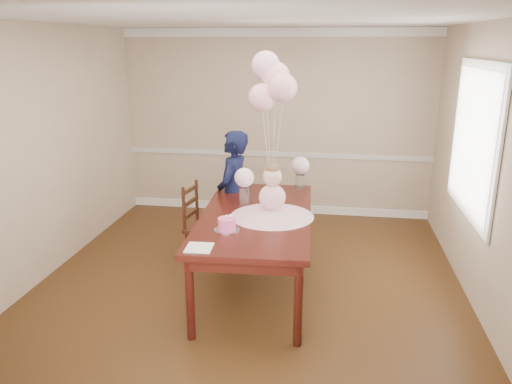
% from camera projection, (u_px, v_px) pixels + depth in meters
% --- Properties ---
extents(floor, '(4.50, 5.00, 0.00)m').
position_uv_depth(floor, '(248.00, 286.00, 5.31)').
color(floor, '#341E0D').
rests_on(floor, ground).
extents(ceiling, '(4.50, 5.00, 0.02)m').
position_uv_depth(ceiling, '(247.00, 19.00, 4.53)').
color(ceiling, white).
rests_on(ceiling, wall_back).
extents(wall_back, '(4.50, 0.02, 2.70)m').
position_uv_depth(wall_back, '(277.00, 124.00, 7.29)').
color(wall_back, tan).
rests_on(wall_back, floor).
extents(wall_front, '(4.50, 0.02, 2.70)m').
position_uv_depth(wall_front, '(165.00, 275.00, 2.55)').
color(wall_front, tan).
rests_on(wall_front, floor).
extents(wall_left, '(0.02, 5.00, 2.70)m').
position_uv_depth(wall_left, '(37.00, 156.00, 5.25)').
color(wall_left, tan).
rests_on(wall_left, floor).
extents(wall_right, '(0.02, 5.00, 2.70)m').
position_uv_depth(wall_right, '(488.00, 172.00, 4.59)').
color(wall_right, tan).
rests_on(wall_right, floor).
extents(chair_rail_trim, '(4.50, 0.02, 0.07)m').
position_uv_depth(chair_rail_trim, '(276.00, 154.00, 7.41)').
color(chair_rail_trim, silver).
rests_on(chair_rail_trim, wall_back).
extents(crown_molding, '(4.50, 0.02, 0.12)m').
position_uv_depth(crown_molding, '(278.00, 32.00, 6.91)').
color(crown_molding, white).
rests_on(crown_molding, wall_back).
extents(baseboard_trim, '(4.50, 0.02, 0.12)m').
position_uv_depth(baseboard_trim, '(275.00, 208.00, 7.65)').
color(baseboard_trim, white).
rests_on(baseboard_trim, floor).
extents(window_frame, '(0.02, 1.66, 1.56)m').
position_uv_depth(window_frame, '(474.00, 140.00, 5.01)').
color(window_frame, white).
rests_on(window_frame, wall_right).
extents(window_blinds, '(0.01, 1.50, 1.40)m').
position_uv_depth(window_blinds, '(472.00, 140.00, 5.01)').
color(window_blinds, white).
rests_on(window_blinds, wall_right).
extents(dining_table_top, '(1.20, 2.25, 0.06)m').
position_uv_depth(dining_table_top, '(256.00, 216.00, 5.07)').
color(dining_table_top, black).
rests_on(dining_table_top, table_leg_fl).
extents(table_apron, '(1.09, 2.14, 0.11)m').
position_uv_depth(table_apron, '(256.00, 224.00, 5.09)').
color(table_apron, black).
rests_on(table_apron, table_leg_fl).
extents(table_leg_fl, '(0.08, 0.08, 0.77)m').
position_uv_depth(table_leg_fl, '(190.00, 299.00, 4.27)').
color(table_leg_fl, black).
rests_on(table_leg_fl, floor).
extents(table_leg_fr, '(0.08, 0.08, 0.77)m').
position_uv_depth(table_leg_fr, '(298.00, 305.00, 4.17)').
color(table_leg_fr, black).
rests_on(table_leg_fr, floor).
extents(table_leg_bl, '(0.08, 0.08, 0.77)m').
position_uv_depth(table_leg_bl, '(228.00, 219.00, 6.20)').
color(table_leg_bl, black).
rests_on(table_leg_bl, floor).
extents(table_leg_br, '(0.08, 0.08, 0.77)m').
position_uv_depth(table_leg_br, '(303.00, 222.00, 6.10)').
color(table_leg_br, black).
rests_on(table_leg_br, floor).
extents(baby_skirt, '(0.87, 0.87, 0.11)m').
position_uv_depth(baby_skirt, '(272.00, 211.00, 4.97)').
color(baby_skirt, '#E0A5BA').
rests_on(baby_skirt, dining_table_top).
extents(baby_torso, '(0.26, 0.26, 0.26)m').
position_uv_depth(baby_torso, '(272.00, 197.00, 4.93)').
color(baby_torso, '#F89DD3').
rests_on(baby_torso, baby_skirt).
extents(baby_head, '(0.19, 0.19, 0.19)m').
position_uv_depth(baby_head, '(272.00, 177.00, 4.87)').
color(baby_head, beige).
rests_on(baby_head, baby_torso).
extents(baby_hair, '(0.13, 0.13, 0.13)m').
position_uv_depth(baby_hair, '(273.00, 170.00, 4.85)').
color(baby_hair, brown).
rests_on(baby_hair, baby_head).
extents(cake_platter, '(0.25, 0.25, 0.01)m').
position_uv_depth(cake_platter, '(227.00, 230.00, 4.61)').
color(cake_platter, '#B7B8BC').
rests_on(cake_platter, dining_table_top).
extents(birthday_cake, '(0.17, 0.17, 0.11)m').
position_uv_depth(birthday_cake, '(227.00, 224.00, 4.59)').
color(birthday_cake, '#F14C94').
rests_on(birthday_cake, cake_platter).
extents(cake_flower_a, '(0.03, 0.03, 0.03)m').
position_uv_depth(cake_flower_a, '(227.00, 217.00, 4.57)').
color(cake_flower_a, white).
rests_on(cake_flower_a, birthday_cake).
extents(cake_flower_b, '(0.03, 0.03, 0.03)m').
position_uv_depth(cake_flower_b, '(231.00, 216.00, 4.59)').
color(cake_flower_b, white).
rests_on(cake_flower_b, birthday_cake).
extents(rose_vase_near, '(0.12, 0.12, 0.18)m').
position_uv_depth(rose_vase_near, '(244.00, 195.00, 5.37)').
color(rose_vase_near, white).
rests_on(rose_vase_near, dining_table_top).
extents(roses_near, '(0.21, 0.21, 0.21)m').
position_uv_depth(roses_near, '(244.00, 178.00, 5.31)').
color(roses_near, white).
rests_on(roses_near, rose_vase_near).
extents(rose_vase_far, '(0.12, 0.12, 0.18)m').
position_uv_depth(rose_vase_far, '(300.00, 182.00, 5.88)').
color(rose_vase_far, silver).
rests_on(rose_vase_far, dining_table_top).
extents(roses_far, '(0.21, 0.21, 0.21)m').
position_uv_depth(roses_far, '(300.00, 166.00, 5.83)').
color(roses_far, beige).
rests_on(roses_far, rose_vase_far).
extents(napkin, '(0.23, 0.23, 0.01)m').
position_uv_depth(napkin, '(199.00, 248.00, 4.21)').
color(napkin, white).
rests_on(napkin, dining_table_top).
extents(balloon_weight, '(0.05, 0.05, 0.02)m').
position_uv_depth(balloon_weight, '(272.00, 196.00, 5.62)').
color(balloon_weight, silver).
rests_on(balloon_weight, dining_table_top).
extents(balloon_a, '(0.31, 0.31, 0.31)m').
position_uv_depth(balloon_a, '(262.00, 98.00, 5.32)').
color(balloon_a, '#FBB1C6').
rests_on(balloon_a, balloon_ribbon_a).
extents(balloon_b, '(0.31, 0.31, 0.31)m').
position_uv_depth(balloon_b, '(283.00, 88.00, 5.21)').
color(balloon_b, '#F3ACBB').
rests_on(balloon_b, balloon_ribbon_b).
extents(balloon_c, '(0.31, 0.31, 0.31)m').
position_uv_depth(balloon_c, '(276.00, 76.00, 5.35)').
color(balloon_c, '#FFB4CA').
rests_on(balloon_c, balloon_ribbon_c).
extents(balloon_d, '(0.31, 0.31, 0.31)m').
position_uv_depth(balloon_d, '(266.00, 65.00, 5.35)').
color(balloon_d, '#FFB4D7').
rests_on(balloon_d, balloon_ribbon_d).
extents(balloon_ribbon_a, '(0.10, 0.01, 0.92)m').
position_uv_depth(balloon_ribbon_a, '(267.00, 155.00, 5.49)').
color(balloon_ribbon_a, white).
rests_on(balloon_ribbon_a, balloon_weight).
extents(balloon_ribbon_b, '(0.11, 0.05, 1.03)m').
position_uv_depth(balloon_ribbon_b, '(277.00, 151.00, 5.44)').
color(balloon_ribbon_b, white).
rests_on(balloon_ribbon_b, balloon_weight).
extents(balloon_ribbon_c, '(0.02, 0.11, 1.14)m').
position_uv_depth(balloon_ribbon_c, '(274.00, 145.00, 5.51)').
color(balloon_ribbon_c, silver).
rests_on(balloon_ribbon_c, balloon_weight).
extents(balloon_ribbon_d, '(0.10, 0.11, 1.25)m').
position_uv_depth(balloon_ribbon_d, '(269.00, 139.00, 5.51)').
color(balloon_ribbon_d, white).
rests_on(balloon_ribbon_d, balloon_weight).
extents(dining_chair_seat, '(0.47, 0.47, 0.05)m').
position_uv_depth(dining_chair_seat, '(206.00, 228.00, 5.81)').
color(dining_chair_seat, '#38190F').
rests_on(dining_chair_seat, chair_leg_fl).
extents(chair_leg_fl, '(0.04, 0.04, 0.40)m').
position_uv_depth(chair_leg_fl, '(187.00, 249.00, 5.78)').
color(chair_leg_fl, '#37130F').
rests_on(chair_leg_fl, floor).
extents(chair_leg_fr, '(0.04, 0.04, 0.40)m').
position_uv_depth(chair_leg_fr, '(213.00, 253.00, 5.67)').
color(chair_leg_fr, '#381A0F').
rests_on(chair_leg_fr, floor).
extents(chair_leg_bl, '(0.04, 0.04, 0.40)m').
position_uv_depth(chair_leg_bl, '(200.00, 239.00, 6.08)').
color(chair_leg_bl, '#33100E').
rests_on(chair_leg_bl, floor).
extents(chair_leg_br, '(0.04, 0.04, 0.40)m').
position_uv_depth(chair_leg_br, '(225.00, 242.00, 5.97)').
color(chair_leg_br, '#37170F').
rests_on(chair_leg_br, floor).
extents(chair_back_post_l, '(0.04, 0.04, 0.52)m').
position_uv_depth(chair_back_post_l, '(184.00, 209.00, 5.64)').
color(chair_back_post_l, '#35150E').
rests_on(chair_back_post_l, dining_chair_seat).
extents(chair_back_post_r, '(0.04, 0.04, 0.52)m').
position_uv_depth(chair_back_post_r, '(197.00, 201.00, 5.94)').
color(chair_back_post_r, '#34160E').
rests_on(chair_back_post_r, dining_chair_seat).
extents(chair_slat_low, '(0.10, 0.37, 0.05)m').
position_uv_depth(chair_slat_low, '(191.00, 214.00, 5.82)').
color(chair_slat_low, '#3C1D10').
rests_on(chair_slat_low, dining_chair_seat).
extents(chair_slat_mid, '(0.10, 0.37, 0.05)m').
position_uv_depth(chair_slat_mid, '(190.00, 202.00, 5.78)').
color(chair_slat_mid, '#351D0E').
rests_on(chair_slat_mid, dining_chair_seat).
extents(chair_slat_top, '(0.10, 0.37, 0.05)m').
position_uv_depth(chair_slat_top, '(190.00, 190.00, 5.74)').
color(chair_slat_top, '#331D0D').
rests_on(chair_slat_top, dining_chair_seat).
extents(woman, '(0.45, 0.61, 1.54)m').
position_uv_depth(woman, '(233.00, 195.00, 5.86)').
color(woman, black).
rests_on(woman, floor).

